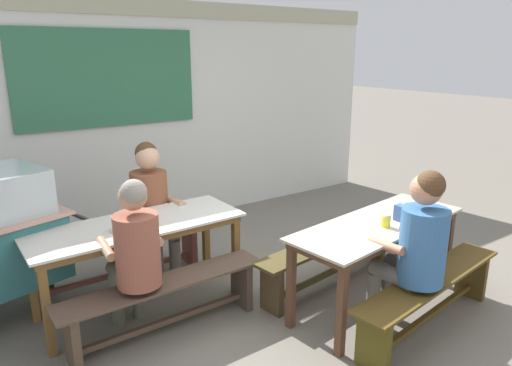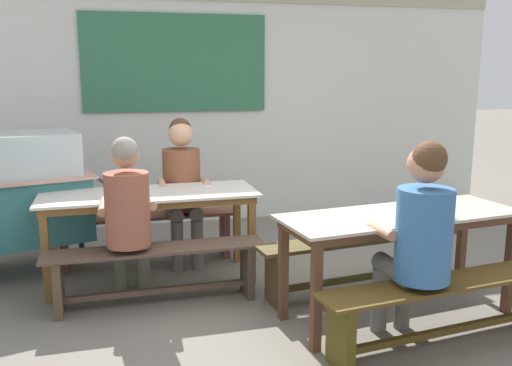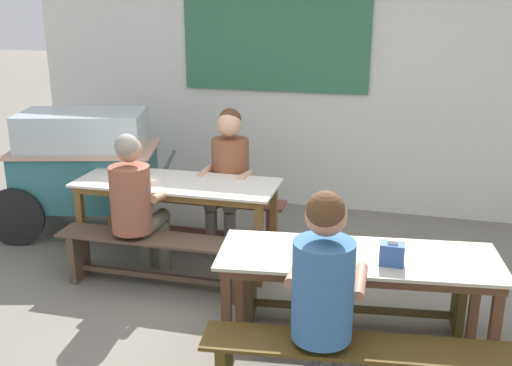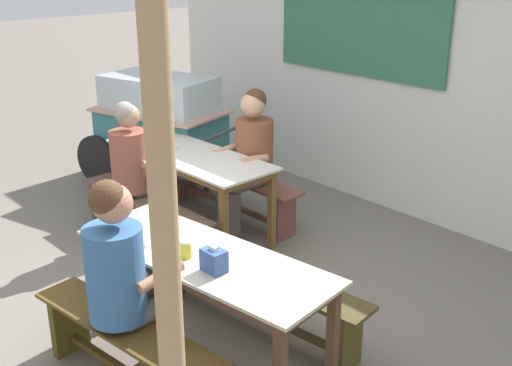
{
  "view_description": "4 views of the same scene",
  "coord_description": "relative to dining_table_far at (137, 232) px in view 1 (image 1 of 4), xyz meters",
  "views": [
    {
      "loc": [
        -2.23,
        -2.65,
        2.18
      ],
      "look_at": [
        -0.06,
        0.5,
        1.09
      ],
      "focal_mm": 32.67,
      "sensor_mm": 36.0,
      "label": 1
    },
    {
      "loc": [
        -1.19,
        -3.62,
        1.76
      ],
      "look_at": [
        -0.22,
        0.27,
        0.95
      ],
      "focal_mm": 38.5,
      "sensor_mm": 36.0,
      "label": 2
    },
    {
      "loc": [
        1.01,
        -3.66,
        2.33
      ],
      "look_at": [
        -0.12,
        0.44,
        0.99
      ],
      "focal_mm": 41.49,
      "sensor_mm": 36.0,
      "label": 3
    },
    {
      "loc": [
        3.51,
        -2.28,
        2.56
      ],
      "look_at": [
        0.21,
        0.71,
        0.87
      ],
      "focal_mm": 44.0,
      "sensor_mm": 36.0,
      "label": 4
    }
  ],
  "objects": [
    {
      "name": "bench_far_front",
      "position": [
        0.01,
        -0.51,
        -0.4
      ],
      "size": [
        1.68,
        0.34,
        0.45
      ],
      "color": "#503C30",
      "rests_on": "ground_plane"
    },
    {
      "name": "bench_near_front",
      "position": [
        1.77,
        -1.65,
        -0.4
      ],
      "size": [
        1.81,
        0.53,
        0.45
      ],
      "color": "#503B17",
      "rests_on": "ground_plane"
    },
    {
      "name": "backdrop_wall",
      "position": [
        0.96,
        1.9,
        0.75
      ],
      "size": [
        6.85,
        0.23,
        2.76
      ],
      "color": "silver",
      "rests_on": "ground_plane"
    },
    {
      "name": "tissue_box",
      "position": [
        1.91,
        -1.22,
        0.15
      ],
      "size": [
        0.15,
        0.1,
        0.16
      ],
      "color": "#36559B",
      "rests_on": "dining_table_near"
    },
    {
      "name": "condiment_jar",
      "position": [
        1.67,
        -1.24,
        0.13
      ],
      "size": [
        0.07,
        0.07,
        0.11
      ],
      "color": "yellow",
      "rests_on": "dining_table_near"
    },
    {
      "name": "ground_plane",
      "position": [
        0.98,
        -0.94,
        -0.7
      ],
      "size": [
        40.0,
        40.0,
        0.0
      ],
      "primitive_type": "plane",
      "color": "slate"
    },
    {
      "name": "bench_far_back",
      "position": [
        -0.01,
        0.51,
        -0.39
      ],
      "size": [
        1.74,
        0.32,
        0.45
      ],
      "color": "brown",
      "rests_on": "ground_plane"
    },
    {
      "name": "dining_table_far",
      "position": [
        0.0,
        0.0,
        0.0
      ],
      "size": [
        1.8,
        0.71,
        0.78
      ],
      "color": "silver",
      "rests_on": "ground_plane"
    },
    {
      "name": "bench_near_back",
      "position": [
        1.64,
        -0.63,
        -0.39
      ],
      "size": [
        1.78,
        0.51,
        0.45
      ],
      "color": "#463C1D",
      "rests_on": "ground_plane"
    },
    {
      "name": "person_left_back_turned",
      "position": [
        -0.18,
        -0.45,
        0.04
      ],
      "size": [
        0.45,
        0.59,
        1.31
      ],
      "color": "#676855",
      "rests_on": "ground_plane"
    },
    {
      "name": "person_near_front",
      "position": [
        1.56,
        -1.62,
        0.09
      ],
      "size": [
        0.46,
        0.57,
        1.36
      ],
      "color": "#61615B",
      "rests_on": "ground_plane"
    },
    {
      "name": "dining_table_near",
      "position": [
        1.71,
        -1.14,
        -0.0
      ],
      "size": [
        1.83,
        0.85,
        0.78
      ],
      "color": "#B8B49B",
      "rests_on": "ground_plane"
    },
    {
      "name": "person_center_facing",
      "position": [
        0.33,
        0.47,
        0.08
      ],
      "size": [
        0.46,
        0.56,
        1.35
      ],
      "color": "#685F5A",
      "rests_on": "ground_plane"
    },
    {
      "name": "soup_bowl",
      "position": [
        -0.17,
        -0.09,
        0.1
      ],
      "size": [
        0.14,
        0.14,
        0.05
      ],
      "primitive_type": "cylinder",
      "color": "silver",
      "rests_on": "dining_table_far"
    }
  ]
}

